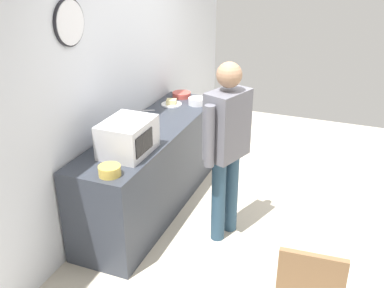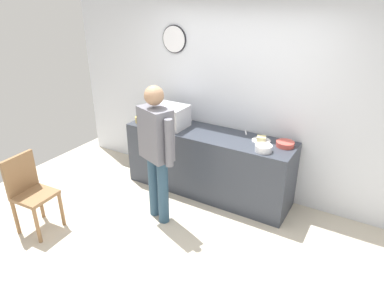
{
  "view_description": "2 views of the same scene",
  "coord_description": "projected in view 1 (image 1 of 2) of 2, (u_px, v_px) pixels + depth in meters",
  "views": [
    {
      "loc": [
        -3.91,
        -0.66,
        2.59
      ],
      "look_at": [
        -0.4,
        0.72,
        0.87
      ],
      "focal_mm": 41.34,
      "sensor_mm": 36.0,
      "label": 1
    },
    {
      "loc": [
        1.72,
        -2.49,
        2.62
      ],
      "look_at": [
        -0.29,
        0.88,
        0.86
      ],
      "focal_mm": 31.88,
      "sensor_mm": 36.0,
      "label": 2
    }
  ],
  "objects": [
    {
      "name": "kitchen_counter",
      "position": [
        154.0,
        167.0,
        4.62
      ],
      "size": [
        2.32,
        0.62,
        0.9
      ],
      "primitive_type": "cube",
      "color": "#333842",
      "rests_on": "ground_plane"
    },
    {
      "name": "mixing_bowl",
      "position": [
        110.0,
        171.0,
        3.51
      ],
      "size": [
        0.18,
        0.18,
        0.08
      ],
      "primitive_type": "cylinder",
      "color": "gold",
      "rests_on": "kitchen_counter"
    },
    {
      "name": "back_wall",
      "position": [
        128.0,
        79.0,
        4.59
      ],
      "size": [
        5.4,
        0.13,
        2.6
      ],
      "color": "silver",
      "rests_on": "ground_plane"
    },
    {
      "name": "ground_plane",
      "position": [
        271.0,
        216.0,
        4.6
      ],
      "size": [
        6.0,
        6.0,
        0.0
      ],
      "primitive_type": "plane",
      "color": "beige"
    },
    {
      "name": "spoon_utensil",
      "position": [
        147.0,
        111.0,
        4.88
      ],
      "size": [
        0.1,
        0.16,
        0.01
      ],
      "primitive_type": "cube",
      "rotation": [
        0.0,
        0.0,
        2.04
      ],
      "color": "silver",
      "rests_on": "kitchen_counter"
    },
    {
      "name": "microwave",
      "position": [
        128.0,
        137.0,
        3.85
      ],
      "size": [
        0.5,
        0.39,
        0.3
      ],
      "color": "silver",
      "rests_on": "kitchen_counter"
    },
    {
      "name": "salad_bowl",
      "position": [
        182.0,
        95.0,
        5.3
      ],
      "size": [
        0.22,
        0.22,
        0.06
      ],
      "primitive_type": "cylinder",
      "color": "#C64C42",
      "rests_on": "kitchen_counter"
    },
    {
      "name": "fork_utensil",
      "position": [
        109.0,
        140.0,
        4.15
      ],
      "size": [
        0.05,
        0.17,
        0.01
      ],
      "primitive_type": "cube",
      "rotation": [
        0.0,
        0.0,
        1.77
      ],
      "color": "silver",
      "rests_on": "kitchen_counter"
    },
    {
      "name": "cereal_bowl",
      "position": [
        197.0,
        101.0,
        5.06
      ],
      "size": [
        0.2,
        0.2,
        0.08
      ],
      "primitive_type": "cylinder",
      "color": "white",
      "rests_on": "kitchen_counter"
    },
    {
      "name": "sandwich_plate",
      "position": [
        171.0,
        103.0,
        5.05
      ],
      "size": [
        0.23,
        0.23,
        0.07
      ],
      "color": "white",
      "rests_on": "kitchen_counter"
    },
    {
      "name": "person_standing",
      "position": [
        227.0,
        140.0,
        3.92
      ],
      "size": [
        0.56,
        0.36,
        1.7
      ],
      "color": "#29475E",
      "rests_on": "ground_plane"
    }
  ]
}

